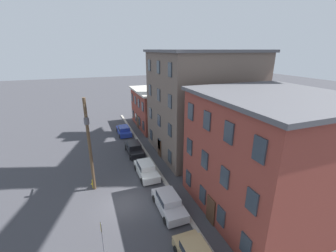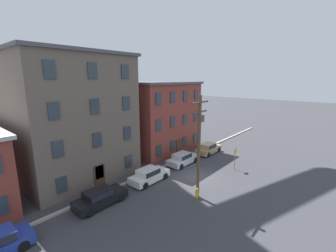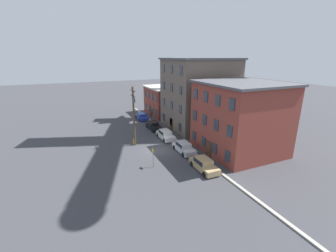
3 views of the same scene
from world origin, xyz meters
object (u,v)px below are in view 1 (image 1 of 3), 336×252
(car_white, at_px, (146,169))
(car_blue, at_px, (124,130))
(car_black, at_px, (134,148))
(caution_sign, at_px, (102,233))
(fire_hydrant, at_px, (93,183))
(car_silver, at_px, (169,202))
(utility_pole, at_px, (89,141))

(car_white, bearing_deg, car_blue, -179.70)
(car_black, relative_size, caution_sign, 1.65)
(car_black, xyz_separation_m, fire_hydrant, (6.23, -5.52, -0.27))
(car_white, relative_size, caution_sign, 1.65)
(car_silver, distance_m, utility_pole, 8.95)
(car_blue, relative_size, car_black, 1.00)
(utility_pole, bearing_deg, fire_hydrant, -162.24)
(car_black, bearing_deg, utility_pole, -39.81)
(car_black, height_order, utility_pole, utility_pole)
(car_silver, relative_size, utility_pole, 0.48)
(car_blue, xyz_separation_m, car_silver, (19.17, 0.36, 0.00))
(car_blue, distance_m, car_white, 13.10)
(car_blue, relative_size, utility_pole, 0.48)
(fire_hydrant, bearing_deg, utility_pole, 17.76)
(car_silver, distance_m, fire_hydrant, 8.08)
(car_blue, distance_m, fire_hydrant, 14.62)
(car_blue, height_order, fire_hydrant, car_blue)
(utility_pole, bearing_deg, caution_sign, 0.72)
(utility_pole, bearing_deg, car_black, 140.19)
(caution_sign, xyz_separation_m, fire_hydrant, (-8.20, -0.19, -1.27))
(utility_pole, distance_m, fire_hydrant, 4.64)
(car_blue, height_order, car_white, same)
(car_black, distance_m, fire_hydrant, 8.33)
(car_white, relative_size, fire_hydrant, 4.58)
(car_silver, bearing_deg, fire_hydrant, -133.94)
(car_white, distance_m, utility_pole, 7.01)
(car_silver, bearing_deg, car_blue, -178.94)
(car_black, xyz_separation_m, utility_pole, (6.51, -5.43, 4.36))
(car_blue, height_order, car_silver, same)
(car_blue, bearing_deg, car_silver, 1.06)
(car_blue, bearing_deg, caution_sign, -13.62)
(car_white, distance_m, fire_hydrant, 5.56)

